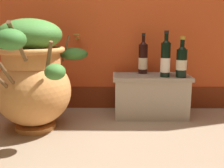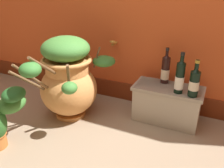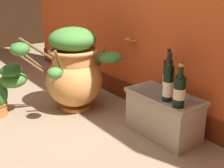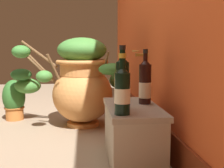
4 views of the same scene
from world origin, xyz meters
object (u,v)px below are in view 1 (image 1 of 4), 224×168
object	(u,v)px
wine_bottle_left	(182,61)
wine_bottle_middle	(143,58)
wine_bottle_right	(166,58)
terracotta_urn	(32,76)

from	to	relation	value
wine_bottle_left	wine_bottle_middle	bearing A→B (deg)	147.32
wine_bottle_middle	wine_bottle_right	size ratio (longest dim) A/B	0.94
wine_bottle_left	wine_bottle_right	xyz separation A→B (m)	(-0.12, 0.02, 0.01)
wine_bottle_right	wine_bottle_middle	bearing A→B (deg)	134.12
terracotta_urn	wine_bottle_middle	distance (m)	0.90
wine_bottle_left	wine_bottle_middle	distance (m)	0.32
wine_bottle_left	wine_bottle_right	distance (m)	0.12
wine_bottle_middle	wine_bottle_right	xyz separation A→B (m)	(0.15, -0.16, 0.01)
terracotta_urn	wine_bottle_middle	bearing A→B (deg)	26.60
wine_bottle_left	wine_bottle_right	bearing A→B (deg)	172.29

